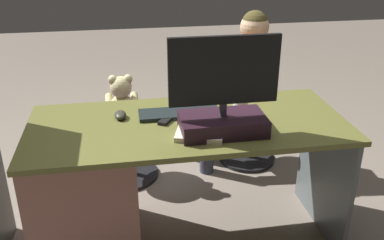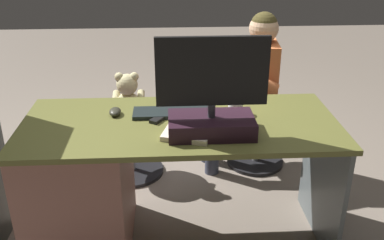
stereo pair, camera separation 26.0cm
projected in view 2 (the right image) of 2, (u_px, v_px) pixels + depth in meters
The scene contains 12 objects.
ground_plane at pixel (180, 200), 2.83m from camera, with size 10.00×10.00×0.00m, color #74685C.
desk at pixel (101, 181), 2.32m from camera, with size 1.60×0.70×0.72m.
monitor at pixel (212, 106), 2.02m from camera, with size 0.51×0.23×0.47m.
keyboard at pixel (173, 113), 2.28m from camera, with size 0.42×0.14×0.02m, color black.
computer_mouse at pixel (115, 112), 2.27m from camera, with size 0.06×0.10×0.04m, color #2E2E23.
cup at pixel (235, 106), 2.28m from camera, with size 0.08×0.08×0.09m, color white.
tv_remote at pixel (161, 117), 2.23m from camera, with size 0.04×0.15×0.02m, color black.
notebook_binder at pixel (190, 128), 2.11m from camera, with size 0.22×0.30×0.02m, color beige.
office_chair_teddy at pixel (131, 140), 3.03m from camera, with size 0.44×0.44×0.43m.
teddy_bear at pixel (128, 97), 2.91m from camera, with size 0.22×0.22×0.32m.
visitor_chair at pixel (257, 131), 3.15m from camera, with size 0.41×0.41×0.43m.
person at pixel (250, 80), 2.98m from camera, with size 0.51×0.50×1.11m.
Camera 2 is at (0.05, 2.36, 1.65)m, focal length 40.83 mm.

